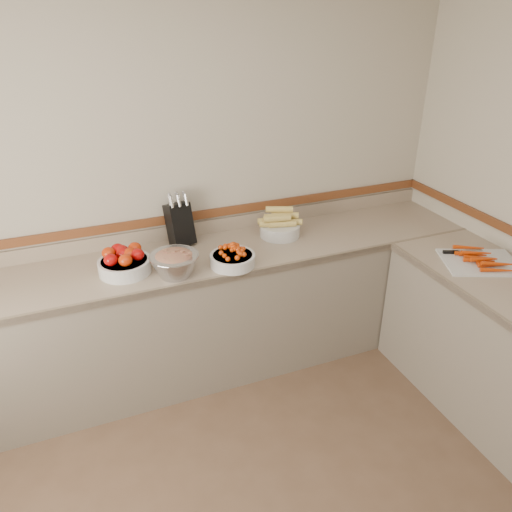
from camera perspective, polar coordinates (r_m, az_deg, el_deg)
name	(u,v)px	position (r m, az deg, el deg)	size (l,w,h in m)	color
back_wall	(171,183)	(3.39, -9.74, 8.18)	(4.00, 4.00, 0.00)	#AEA490
counter_back	(191,315)	(3.48, -7.42, -6.71)	(4.00, 0.65, 1.08)	gray
knife_block	(180,223)	(3.39, -8.72, 3.74)	(0.19, 0.21, 0.37)	black
tomato_bowl	(124,262)	(3.13, -14.82, -0.63)	(0.32, 0.32, 0.16)	silver
cherry_tomato_bowl	(232,258)	(3.11, -2.71, -0.18)	(0.29, 0.29, 0.16)	silver
corn_bowl	(280,226)	(3.51, 2.74, 3.41)	(0.31, 0.28, 0.21)	silver
rhubarb_bowl	(174,263)	(3.02, -9.30, -0.76)	(0.30, 0.30, 0.17)	#B2B2BA
cutting_board	(481,261)	(3.45, 24.28, -0.49)	(0.56, 0.51, 0.07)	beige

